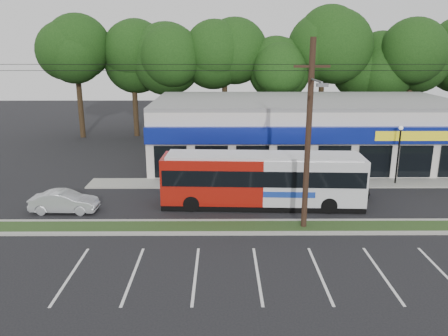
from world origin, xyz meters
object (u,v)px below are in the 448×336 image
car_silver (64,202)px  metrobus (262,179)px  utility_pole (306,130)px  pedestrian_a (281,185)px  car_dark (335,186)px  pedestrian_b (333,173)px  lamp_post (399,148)px

car_silver → metrobus: bearing=-84.1°
utility_pole → pedestrian_a: size_ratio=32.72×
metrobus → car_dark: 5.27m
utility_pole → pedestrian_a: 7.04m
pedestrian_a → utility_pole: bearing=76.6°
car_silver → pedestrian_a: size_ratio=2.56×
pedestrian_a → pedestrian_b: pedestrian_b is taller
car_dark → car_silver: bearing=100.7°
metrobus → pedestrian_a: (1.40, 1.70, -0.98)m
pedestrian_a → car_dark: bearing=161.0°
metrobus → pedestrian_b: bearing=39.3°
car_dark → car_silver: car_dark is taller
lamp_post → pedestrian_b: bearing=-176.3°
metrobus → car_silver: bearing=-172.7°
lamp_post → car_dark: lamp_post is taller
utility_pole → car_silver: bearing=169.3°
lamp_post → car_silver: lamp_post is taller
lamp_post → car_dark: bearing=-151.9°
lamp_post → car_silver: size_ratio=1.08×
car_dark → pedestrian_a: (-3.53, 0.08, 0.01)m
lamp_post → pedestrian_a: size_ratio=2.78×
car_dark → pedestrian_b: bearing=-8.1°
car_silver → lamp_post: bearing=-75.3°
lamp_post → pedestrian_b: size_ratio=2.30×
car_silver → pedestrian_a: 13.54m
lamp_post → car_dark: 6.02m
utility_pole → metrobus: (-1.79, 3.57, -3.67)m
utility_pole → pedestrian_a: (-0.39, 5.27, -4.65)m
car_silver → pedestrian_a: (13.27, 2.69, 0.12)m
car_dark → car_silver: size_ratio=1.12×
metrobus → pedestrian_a: size_ratio=8.07×
metrobus → pedestrian_b: (5.34, 4.00, -0.82)m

